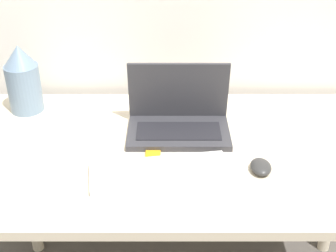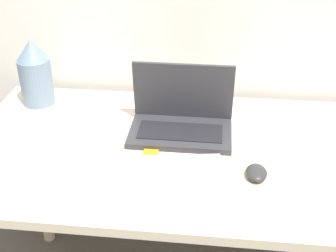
{
  "view_description": "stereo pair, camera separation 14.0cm",
  "coord_description": "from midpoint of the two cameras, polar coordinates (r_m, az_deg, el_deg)",
  "views": [
    {
      "loc": [
        -0.06,
        -0.86,
        1.58
      ],
      "look_at": [
        -0.05,
        0.35,
        0.86
      ],
      "focal_mm": 50.0,
      "sensor_mm": 36.0,
      "label": 1
    },
    {
      "loc": [
        0.08,
        -0.85,
        1.58
      ],
      "look_at": [
        -0.05,
        0.35,
        0.86
      ],
      "focal_mm": 50.0,
      "sensor_mm": 36.0,
      "label": 2
    }
  ],
  "objects": [
    {
      "name": "desk",
      "position": [
        1.53,
        4.74,
        -5.62
      ],
      "size": [
        1.42,
        0.76,
        0.76
      ],
      "color": "beige",
      "rests_on": "ground_plane"
    },
    {
      "name": "mp3_player",
      "position": [
        1.44,
        0.6,
        -3.76
      ],
      "size": [
        0.05,
        0.06,
        0.01
      ],
      "color": "orange",
      "rests_on": "desk"
    },
    {
      "name": "laptop",
      "position": [
        1.55,
        4.24,
        0.91
      ],
      "size": [
        0.34,
        0.21,
        0.22
      ],
      "color": "#333338",
      "rests_on": "desk"
    },
    {
      "name": "vase",
      "position": [
        1.75,
        -13.71,
        6.26
      ],
      "size": [
        0.12,
        0.12,
        0.25
      ],
      "color": "slate",
      "rests_on": "desk"
    },
    {
      "name": "keyboard",
      "position": [
        1.36,
        1.23,
        -5.64
      ],
      "size": [
        0.42,
        0.2,
        0.02
      ],
      "color": "silver",
      "rests_on": "desk"
    },
    {
      "name": "mouse",
      "position": [
        1.39,
        13.61,
        -5.65
      ],
      "size": [
        0.06,
        0.08,
        0.03
      ],
      "color": "#2D2D2D",
      "rests_on": "desk"
    }
  ]
}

